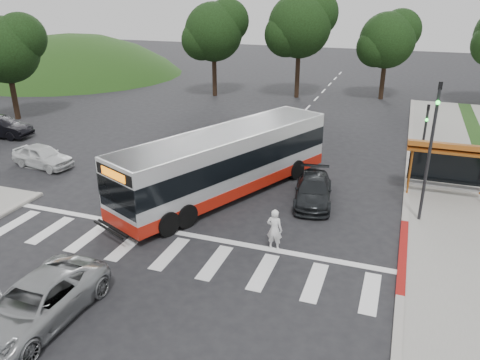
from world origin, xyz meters
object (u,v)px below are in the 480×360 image
at_px(transit_bus, 227,164).
at_px(dark_sedan, 313,190).
at_px(pedestrian, 274,229).
at_px(silver_suv_south, 35,304).

relative_size(transit_bus, dark_sedan, 2.94).
relative_size(transit_bus, pedestrian, 7.24).
height_order(dark_sedan, silver_suv_south, silver_suv_south).
distance_m(transit_bus, silver_suv_south, 11.91).
relative_size(transit_bus, silver_suv_south, 2.49).
bearing_deg(transit_bus, pedestrian, -25.77).
height_order(transit_bus, pedestrian, transit_bus).
distance_m(pedestrian, dark_sedan, 5.17).
bearing_deg(dark_sedan, transit_bus, 177.15).
xyz_separation_m(transit_bus, pedestrian, (3.89, -4.63, -0.79)).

